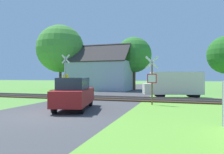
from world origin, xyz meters
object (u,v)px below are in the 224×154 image
Objects in this scene: stop_sign_near at (152,78)px; parked_car at (74,94)px; tree_center at (134,55)px; mail_truck at (174,84)px; house at (101,75)px; crossing_sign_far at (65,73)px; tree_left at (60,49)px.

stop_sign_near is 5.21m from parked_car.
tree_center is 12.20m from mail_truck.
stop_sign_near is at bearing 151.12° from mail_truck.
house is 12.84m from mail_truck.
house is at bearing -58.25° from stop_sign_near.
parked_car is (0.30, -18.79, -3.93)m from tree_center.
parked_car is (4.50, -16.86, -1.20)m from house.
parked_car is at bearing -58.87° from crossing_sign_far.
house reaches higher than parked_car.
tree_left is 18.13m from mail_truck.
tree_center is (10.14, 2.33, -0.94)m from tree_left.
stop_sign_near is at bearing -55.68° from house.
crossing_sign_far is at bearing -57.24° from tree_left.
tree_left is 10.44m from tree_center.
tree_left reaches higher than crossing_sign_far.
parked_car is (4.66, -7.48, -1.25)m from crossing_sign_far.
tree_left is 20.09m from parked_car.
parked_car is at bearing -89.08° from tree_center.
crossing_sign_far is at bearing -26.01° from stop_sign_near.
house is at bearing 91.69° from parked_car.
tree_center is (-4.23, 15.48, 3.07)m from stop_sign_near.
crossing_sign_far is 0.43× the size of tree_left.
tree_left is (-5.78, 8.98, 3.62)m from crossing_sign_far.
mail_truck is at bearing 5.20° from crossing_sign_far.
house is 5.36m from tree_center.
tree_left is at bearing -167.03° from tree_center.
mail_truck is at bearing -61.71° from tree_center.
stop_sign_near is 0.75× the size of parked_car.
tree_center reaches higher than mail_truck.
mail_truck is (9.89, 1.04, -0.90)m from crossing_sign_far.
crossing_sign_far is 11.27m from tree_left.
tree_center is at bearing 13.33° from mail_truck.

